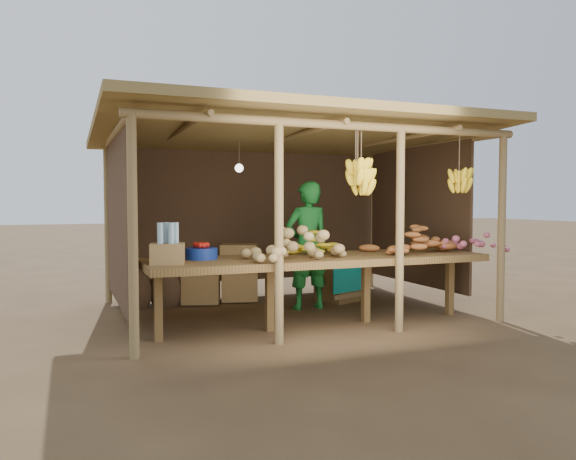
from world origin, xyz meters
name	(u,v)px	position (x,y,z in m)	size (l,w,h in m)	color
ground	(288,311)	(0.00, 0.00, 0.00)	(60.00, 60.00, 0.00)	brown
stall_structure	(295,162)	(0.10, 0.01, 1.92)	(4.70, 3.50, 2.43)	olive
counter	(319,262)	(0.00, -0.95, 0.74)	(3.90, 1.05, 0.80)	brown
potato_heap	(301,242)	(-0.35, -1.24, 0.99)	(1.10, 0.66, 0.37)	#A18853
sweet_potato_heap	(415,238)	(1.27, -0.97, 0.98)	(1.08, 0.65, 0.36)	#A15B29
onion_heap	(474,238)	(1.90, -1.26, 0.98)	(0.88, 0.53, 0.36)	#B95A70
banana_pile	(315,239)	(0.07, -0.69, 0.97)	(0.60, 0.36, 0.35)	yellow
tomato_basin	(201,252)	(-1.31, -0.76, 0.87)	(0.34, 0.34, 0.18)	navy
bottle_box	(168,248)	(-1.73, -1.10, 0.96)	(0.38, 0.33, 0.41)	olive
vendor	(307,245)	(0.30, 0.06, 0.84)	(0.61, 0.40, 1.68)	#1B792D
tarp_crate	(340,278)	(0.99, 0.45, 0.32)	(0.80, 0.75, 0.78)	brown
carton_stack	(227,278)	(-0.56, 0.90, 0.35)	(1.14, 0.53, 0.79)	olive
burlap_sacks	(151,288)	(-1.61, 0.92, 0.26)	(0.85, 0.44, 0.60)	#4E3724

